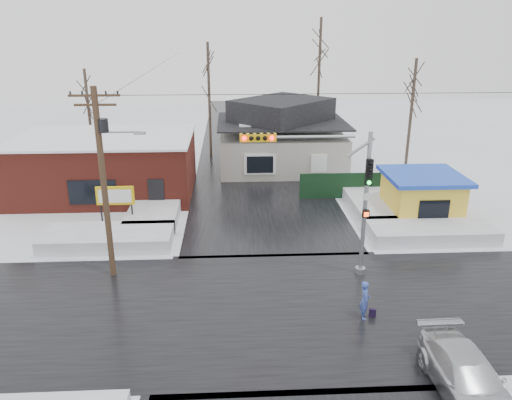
{
  "coord_description": "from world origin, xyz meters",
  "views": [
    {
      "loc": [
        -2.21,
        -18.42,
        11.56
      ],
      "look_at": [
        -0.95,
        5.5,
        3.0
      ],
      "focal_mm": 35.0,
      "sensor_mm": 36.0,
      "label": 1
    }
  ],
  "objects_px": {
    "traffic_signal": "(333,186)",
    "kiosk": "(421,196)",
    "marquee_sign": "(115,197)",
    "utility_pole": "(104,174)",
    "pedestrian": "(365,300)",
    "car": "(467,378)"
  },
  "relations": [
    {
      "from": "utility_pole",
      "to": "car",
      "type": "xyz_separation_m",
      "value": [
        13.25,
        -9.05,
        -4.41
      ]
    },
    {
      "from": "traffic_signal",
      "to": "marquee_sign",
      "type": "bearing_deg",
      "value": 150.28
    },
    {
      "from": "traffic_signal",
      "to": "kiosk",
      "type": "xyz_separation_m",
      "value": [
        7.07,
        7.03,
        -3.08
      ]
    },
    {
      "from": "car",
      "to": "kiosk",
      "type": "bearing_deg",
      "value": 73.68
    },
    {
      "from": "utility_pole",
      "to": "car",
      "type": "bearing_deg",
      "value": -34.34
    },
    {
      "from": "traffic_signal",
      "to": "utility_pole",
      "type": "height_order",
      "value": "utility_pole"
    },
    {
      "from": "pedestrian",
      "to": "car",
      "type": "distance_m",
      "value": 5.15
    },
    {
      "from": "marquee_sign",
      "to": "pedestrian",
      "type": "xyz_separation_m",
      "value": [
        12.17,
        -10.36,
        -1.09
      ]
    },
    {
      "from": "marquee_sign",
      "to": "car",
      "type": "distance_m",
      "value": 20.81
    },
    {
      "from": "utility_pole",
      "to": "marquee_sign",
      "type": "height_order",
      "value": "utility_pole"
    },
    {
      "from": "traffic_signal",
      "to": "pedestrian",
      "type": "distance_m",
      "value": 5.38
    },
    {
      "from": "utility_pole",
      "to": "pedestrian",
      "type": "distance_m",
      "value": 12.67
    },
    {
      "from": "utility_pole",
      "to": "marquee_sign",
      "type": "distance_m",
      "value": 6.87
    },
    {
      "from": "car",
      "to": "pedestrian",
      "type": "bearing_deg",
      "value": 113.37
    },
    {
      "from": "utility_pole",
      "to": "kiosk",
      "type": "distance_m",
      "value": 18.95
    },
    {
      "from": "utility_pole",
      "to": "pedestrian",
      "type": "bearing_deg",
      "value": -21.49
    },
    {
      "from": "traffic_signal",
      "to": "kiosk",
      "type": "distance_m",
      "value": 10.43
    },
    {
      "from": "pedestrian",
      "to": "car",
      "type": "bearing_deg",
      "value": -147.49
    },
    {
      "from": "utility_pole",
      "to": "marquee_sign",
      "type": "relative_size",
      "value": 3.53
    },
    {
      "from": "utility_pole",
      "to": "marquee_sign",
      "type": "bearing_deg",
      "value": 100.13
    },
    {
      "from": "traffic_signal",
      "to": "marquee_sign",
      "type": "xyz_separation_m",
      "value": [
        -11.43,
        6.53,
        -2.62
      ]
    },
    {
      "from": "traffic_signal",
      "to": "car",
      "type": "distance_m",
      "value": 9.78
    }
  ]
}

